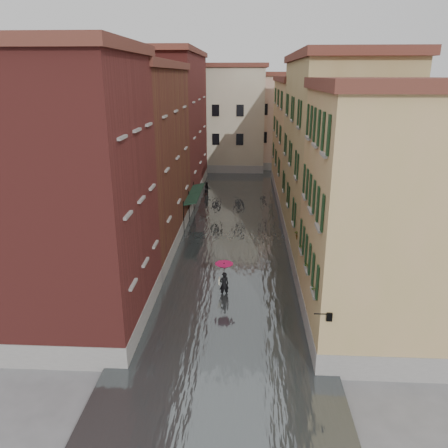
# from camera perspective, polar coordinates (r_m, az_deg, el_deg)

# --- Properties ---
(ground) EXTENTS (120.00, 120.00, 0.00)m
(ground) POSITION_cam_1_polar(r_m,az_deg,el_deg) (24.64, 0.40, -10.54)
(ground) COLOR slate
(ground) RESTS_ON ground
(floodwater) EXTENTS (10.00, 60.00, 0.20)m
(floodwater) POSITION_cam_1_polar(r_m,az_deg,el_deg) (36.48, 1.36, -0.33)
(floodwater) COLOR #464C4E
(floodwater) RESTS_ON ground
(building_left_near) EXTENTS (6.00, 8.00, 13.00)m
(building_left_near) POSITION_cam_1_polar(r_m,az_deg,el_deg) (21.75, -18.60, 2.95)
(building_left_near) COLOR maroon
(building_left_near) RESTS_ON ground
(building_left_mid) EXTENTS (6.00, 14.00, 12.50)m
(building_left_mid) POSITION_cam_1_polar(r_m,az_deg,el_deg) (32.01, -11.53, 7.97)
(building_left_mid) COLOR brown
(building_left_mid) RESTS_ON ground
(building_left_far) EXTENTS (6.00, 16.00, 14.00)m
(building_left_far) POSITION_cam_1_polar(r_m,az_deg,el_deg) (46.42, -7.01, 12.43)
(building_left_far) COLOR maroon
(building_left_far) RESTS_ON ground
(building_right_near) EXTENTS (6.00, 8.00, 11.50)m
(building_right_near) POSITION_cam_1_polar(r_m,az_deg,el_deg) (21.32, 19.32, 0.45)
(building_right_near) COLOR tan
(building_right_near) RESTS_ON ground
(building_right_mid) EXTENTS (6.00, 14.00, 13.00)m
(building_right_mid) POSITION_cam_1_polar(r_m,az_deg,el_deg) (31.53, 14.17, 8.08)
(building_right_mid) COLOR tan
(building_right_mid) RESTS_ON ground
(building_right_far) EXTENTS (6.00, 16.00, 11.50)m
(building_right_far) POSITION_cam_1_polar(r_m,az_deg,el_deg) (46.27, 10.71, 10.67)
(building_right_far) COLOR tan
(building_right_far) RESTS_ON ground
(building_end_cream) EXTENTS (12.00, 9.00, 13.00)m
(building_end_cream) POSITION_cam_1_polar(r_m,az_deg,el_deg) (59.83, -0.78, 13.51)
(building_end_cream) COLOR beige
(building_end_cream) RESTS_ON ground
(building_end_pink) EXTENTS (10.00, 9.00, 12.00)m
(building_end_pink) POSITION_cam_1_polar(r_m,az_deg,el_deg) (61.94, 7.91, 13.05)
(building_end_pink) COLOR tan
(building_end_pink) RESTS_ON ground
(awning_near) EXTENTS (1.09, 3.26, 2.80)m
(awning_near) POSITION_cam_1_polar(r_m,az_deg,el_deg) (35.70, -4.23, 3.18)
(awning_near) COLOR black
(awning_near) RESTS_ON ground
(awning_far) EXTENTS (1.09, 3.41, 2.80)m
(awning_far) POSITION_cam_1_polar(r_m,az_deg,el_deg) (38.91, -3.62, 4.52)
(awning_far) COLOR black
(awning_far) RESTS_ON ground
(wall_lantern) EXTENTS (0.71, 0.22, 0.35)m
(wall_lantern) POSITION_cam_1_polar(r_m,az_deg,el_deg) (18.23, 13.52, -11.63)
(wall_lantern) COLOR black
(wall_lantern) RESTS_ON ground
(window_planters) EXTENTS (0.59, 7.99, 0.84)m
(window_planters) POSITION_cam_1_polar(r_m,az_deg,el_deg) (22.69, 10.81, -3.72)
(window_planters) COLOR #A05E34
(window_planters) RESTS_ON ground
(pedestrian_main) EXTENTS (1.05, 1.05, 2.06)m
(pedestrian_main) POSITION_cam_1_polar(r_m,az_deg,el_deg) (24.92, 0.00, -6.72)
(pedestrian_main) COLOR black
(pedestrian_main) RESTS_ON ground
(pedestrian_far) EXTENTS (0.89, 0.78, 1.53)m
(pedestrian_far) POSITION_cam_1_polar(r_m,az_deg,el_deg) (45.88, -2.22, 4.56)
(pedestrian_far) COLOR black
(pedestrian_far) RESTS_ON ground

